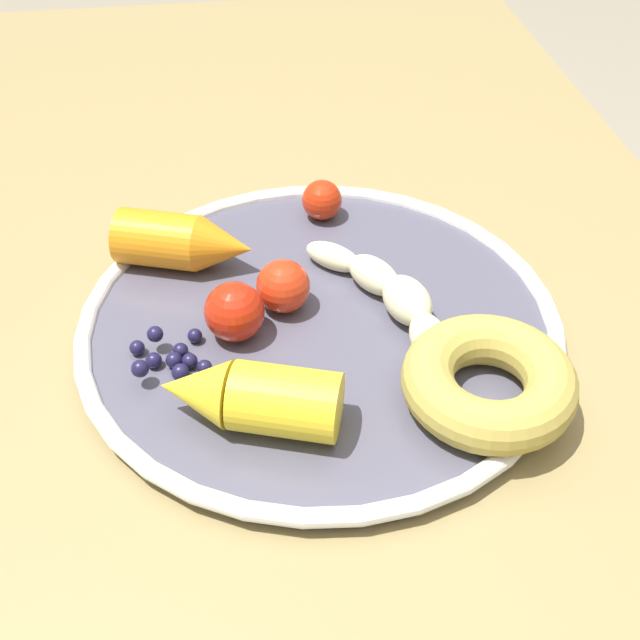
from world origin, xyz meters
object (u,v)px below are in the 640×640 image
object	(u,v)px
dining_table	(271,370)
plate	(320,323)
blueberry_pile	(170,357)
tomato_far	(322,200)
carrot_orange	(185,242)
carrot_yellow	(247,397)
tomato_near	(283,286)
tomato_mid	(234,312)
donut	(489,381)
banana	(397,306)

from	to	relation	value
dining_table	plate	bearing A→B (deg)	-150.18
blueberry_pile	tomato_far	bearing A→B (deg)	-38.24
carrot_orange	carrot_yellow	xyz separation A→B (m)	(-0.16, -0.03, 0.00)
carrot_yellow	tomato_near	size ratio (longest dim) A/B	3.03
blueberry_pile	tomato_mid	bearing A→B (deg)	-61.96
blueberry_pile	tomato_near	distance (m)	0.09
tomato_far	dining_table	bearing A→B (deg)	141.82
carrot_yellow	tomato_mid	world-z (taller)	carrot_yellow
carrot_orange	tomato_near	world-z (taller)	carrot_orange
donut	dining_table	bearing A→B (deg)	40.61
carrot_orange	tomato_mid	xyz separation A→B (m)	(-0.08, -0.03, -0.00)
dining_table	carrot_orange	size ratio (longest dim) A/B	10.73
carrot_yellow	blueberry_pile	size ratio (longest dim) A/B	2.14
carrot_yellow	tomato_mid	size ratio (longest dim) A/B	2.82
plate	donut	world-z (taller)	donut
dining_table	carrot_orange	xyz separation A→B (m)	(0.02, 0.06, 0.13)
plate	tomato_near	world-z (taller)	tomato_near
dining_table	tomato_mid	xyz separation A→B (m)	(-0.06, 0.03, 0.12)
donut	tomato_near	distance (m)	0.16
dining_table	tomato_far	size ratio (longest dim) A/B	36.39
banana	tomato_far	size ratio (longest dim) A/B	5.68
carrot_orange	banana	bearing A→B (deg)	-120.25
carrot_orange	carrot_yellow	distance (m)	0.17
carrot_yellow	blueberry_pile	world-z (taller)	carrot_yellow
plate	tomato_mid	world-z (taller)	tomato_mid
carrot_orange	blueberry_pile	bearing A→B (deg)	172.99
dining_table	tomato_far	xyz separation A→B (m)	(0.07, -0.05, 0.12)
plate	donut	size ratio (longest dim) A/B	3.11
donut	tomato_far	distance (m)	0.23
plate	tomato_near	bearing A→B (deg)	53.10
dining_table	tomato_near	bearing A→B (deg)	-166.29
carrot_yellow	tomato_far	bearing A→B (deg)	-19.59
donut	blueberry_pile	world-z (taller)	donut
dining_table	carrot_yellow	distance (m)	0.19
banana	tomato_mid	bearing A→B (deg)	89.53
dining_table	banana	bearing A→B (deg)	-127.27
plate	carrot_yellow	world-z (taller)	carrot_yellow
dining_table	tomato_mid	bearing A→B (deg)	158.62
donut	tomato_near	xyz separation A→B (m)	(0.11, 0.12, 0.00)
donut	carrot_orange	bearing A→B (deg)	47.96
plate	banana	size ratio (longest dim) A/B	1.84
carrot_orange	donut	distance (m)	0.25
dining_table	carrot_yellow	world-z (taller)	carrot_yellow
tomato_near	carrot_yellow	bearing A→B (deg)	162.59
plate	tomato_far	xyz separation A→B (m)	(0.13, -0.02, 0.02)
tomato_far	blueberry_pile	bearing A→B (deg)	141.76
banana	tomato_near	bearing A→B (deg)	71.89
carrot_orange	tomato_mid	world-z (taller)	carrot_orange
carrot_orange	tomato_far	world-z (taller)	carrot_orange
blueberry_pile	tomato_far	distance (m)	0.20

